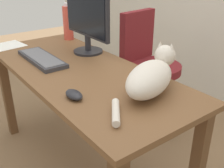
# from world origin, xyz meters

# --- Properties ---
(ground_plane) EXTENTS (8.00, 8.00, 0.00)m
(ground_plane) POSITION_xyz_m (0.00, 0.00, 0.00)
(ground_plane) COLOR #846647
(desk) EXTENTS (1.53, 0.63, 0.74)m
(desk) POSITION_xyz_m (0.00, 0.00, 0.63)
(desk) COLOR brown
(desk) RESTS_ON ground_plane
(office_chair) EXTENTS (0.48, 0.48, 0.95)m
(office_chair) POSITION_xyz_m (-0.17, 0.75, 0.42)
(office_chair) COLOR black
(office_chair) RESTS_ON ground_plane
(monitor) EXTENTS (0.48, 0.20, 0.41)m
(monitor) POSITION_xyz_m (-0.22, 0.20, 0.96)
(monitor) COLOR #232328
(monitor) RESTS_ON desk
(keyboard) EXTENTS (0.44, 0.15, 0.03)m
(keyboard) POSITION_xyz_m (-0.25, -0.12, 0.75)
(keyboard) COLOR #333338
(keyboard) RESTS_ON desk
(cat) EXTENTS (0.31, 0.57, 0.20)m
(cat) POSITION_xyz_m (0.47, 0.12, 0.82)
(cat) COLOR silver
(cat) RESTS_ON desk
(computer_mouse) EXTENTS (0.11, 0.06, 0.04)m
(computer_mouse) POSITION_xyz_m (0.31, -0.21, 0.76)
(computer_mouse) COLOR #232328
(computer_mouse) RESTS_ON desk
(paper_sheet) EXTENTS (0.25, 0.32, 0.00)m
(paper_sheet) POSITION_xyz_m (-0.71, -0.23, 0.74)
(paper_sheet) COLOR white
(paper_sheet) RESTS_ON desk
(water_bottle) EXTENTS (0.08, 0.08, 0.28)m
(water_bottle) POSITION_xyz_m (-0.60, 0.26, 0.87)
(water_bottle) COLOR #D84C3D
(water_bottle) RESTS_ON desk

